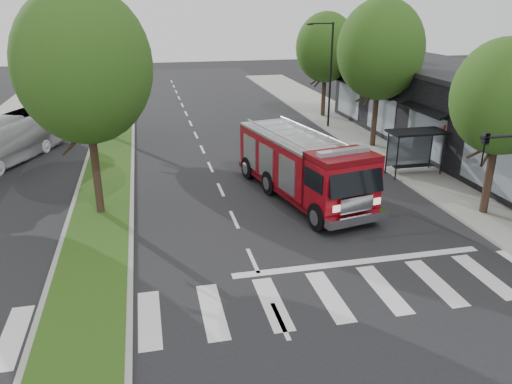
# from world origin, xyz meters

# --- Properties ---
(ground) EXTENTS (140.00, 140.00, 0.00)m
(ground) POSITION_xyz_m (0.00, 0.00, 0.00)
(ground) COLOR black
(ground) RESTS_ON ground
(sidewalk_right) EXTENTS (5.00, 80.00, 0.15)m
(sidewalk_right) POSITION_xyz_m (12.50, 10.00, 0.07)
(sidewalk_right) COLOR gray
(sidewalk_right) RESTS_ON ground
(median) EXTENTS (3.00, 50.00, 0.15)m
(median) POSITION_xyz_m (-6.00, 18.00, 0.08)
(median) COLOR gray
(median) RESTS_ON ground
(storefront_row) EXTENTS (8.00, 30.00, 5.00)m
(storefront_row) POSITION_xyz_m (17.00, 10.00, 2.50)
(storefront_row) COLOR black
(storefront_row) RESTS_ON ground
(bus_shelter) EXTENTS (3.20, 1.60, 2.61)m
(bus_shelter) POSITION_xyz_m (11.20, 8.15, 2.04)
(bus_shelter) COLOR black
(bus_shelter) RESTS_ON ground
(tree_right_near) EXTENTS (4.40, 4.40, 8.05)m
(tree_right_near) POSITION_xyz_m (11.50, 2.00, 5.51)
(tree_right_near) COLOR black
(tree_right_near) RESTS_ON ground
(tree_right_mid) EXTENTS (5.60, 5.60, 9.72)m
(tree_right_mid) POSITION_xyz_m (11.50, 14.00, 6.49)
(tree_right_mid) COLOR black
(tree_right_mid) RESTS_ON ground
(tree_right_far) EXTENTS (5.00, 5.00, 8.73)m
(tree_right_far) POSITION_xyz_m (11.50, 24.00, 5.84)
(tree_right_far) COLOR black
(tree_right_far) RESTS_ON ground
(tree_median_near) EXTENTS (5.80, 5.80, 10.16)m
(tree_median_near) POSITION_xyz_m (-6.00, 6.00, 6.81)
(tree_median_near) COLOR black
(tree_median_near) RESTS_ON ground
(tree_median_far) EXTENTS (5.60, 5.60, 9.72)m
(tree_median_far) POSITION_xyz_m (-6.00, 20.00, 6.49)
(tree_median_far) COLOR black
(tree_median_far) RESTS_ON ground
(streetlight_right_far) EXTENTS (2.11, 0.20, 8.00)m
(streetlight_right_far) POSITION_xyz_m (10.35, 20.00, 4.48)
(streetlight_right_far) COLOR black
(streetlight_right_far) RESTS_ON ground
(fire_engine) EXTENTS (4.85, 10.26, 3.42)m
(fire_engine) POSITION_xyz_m (3.89, 6.08, 1.64)
(fire_engine) COLOR #54040A
(fire_engine) RESTS_ON ground
(city_bus) EXTENTS (6.31, 10.45, 2.88)m
(city_bus) POSITION_xyz_m (-12.00, 16.10, 1.44)
(city_bus) COLOR silver
(city_bus) RESTS_ON ground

